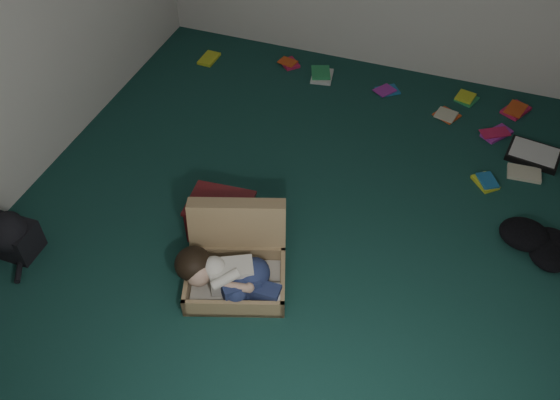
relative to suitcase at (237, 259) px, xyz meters
The scene contains 9 objects.
floor 0.61m from the suitcase, 74.74° to the left, with size 4.50×4.50×0.00m, color #153D37.
wall_left 2.25m from the suitcase, 162.75° to the left, with size 4.50×4.50×0.00m, color silver.
suitcase is the anchor object (origin of this frame).
person 0.17m from the suitcase, 86.65° to the right, with size 0.72×0.37×0.30m.
maroon_bin 0.39m from the suitcase, 128.95° to the left, with size 0.46×0.38×0.30m.
backpack 1.58m from the suitcase, 167.57° to the right, with size 0.43×0.35×0.26m, color black, non-canonical shape.
clothing_pile 2.05m from the suitcase, 25.04° to the left, with size 0.45×0.37×0.14m, color black, non-canonical shape.
paper_tray 2.65m from the suitcase, 46.28° to the left, with size 0.44×0.36×0.06m.
book_scatter 2.34m from the suitcase, 71.68° to the left, with size 3.25×1.32×0.02m.
Camera 1 is at (0.95, -2.80, 3.24)m, focal length 38.00 mm.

